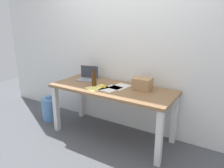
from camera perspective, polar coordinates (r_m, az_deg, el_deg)
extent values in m
plane|color=#515459|center=(3.32, 0.00, -13.25)|extent=(8.00, 8.00, 0.00)
cube|color=white|center=(3.25, 3.86, 10.35)|extent=(5.20, 0.08, 2.60)
cube|color=olive|center=(3.02, 0.00, -1.27)|extent=(1.74, 0.70, 0.04)
cube|color=silver|center=(3.42, -14.33, -6.26)|extent=(0.07, 0.07, 0.71)
cube|color=silver|center=(2.62, 12.16, -13.70)|extent=(0.07, 0.07, 0.71)
cube|color=silver|center=(3.82, -8.09, -3.41)|extent=(0.07, 0.07, 0.71)
cube|color=silver|center=(3.12, 15.85, -8.75)|extent=(0.07, 0.07, 0.71)
cube|color=gray|center=(3.37, -6.54, 1.06)|extent=(0.32, 0.25, 0.02)
cube|color=#333842|center=(3.43, -5.88, 3.17)|extent=(0.28, 0.08, 0.19)
cylinder|color=#47280F|center=(3.07, -4.69, 1.11)|extent=(0.07, 0.07, 0.18)
cylinder|color=#47280F|center=(3.04, -4.75, 3.30)|extent=(0.03, 0.03, 0.06)
cylinder|color=black|center=(3.03, -4.76, 3.93)|extent=(0.03, 0.03, 0.01)
ellipsoid|color=gold|center=(3.00, -2.07, -0.69)|extent=(0.10, 0.12, 0.03)
cube|color=tan|center=(2.94, 7.94, 0.05)|extent=(0.24, 0.20, 0.16)
cube|color=white|center=(3.05, 2.02, -0.68)|extent=(0.25, 0.33, 0.00)
cube|color=#F4E06B|center=(3.01, -3.79, -0.95)|extent=(0.31, 0.35, 0.00)
cube|color=white|center=(2.97, -0.34, -1.20)|extent=(0.25, 0.32, 0.00)
cylinder|color=#598CC6|center=(3.86, -15.87, -6.29)|extent=(0.26, 0.26, 0.38)
cylinder|color=#598CC6|center=(3.79, -16.13, -3.32)|extent=(0.09, 0.09, 0.05)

